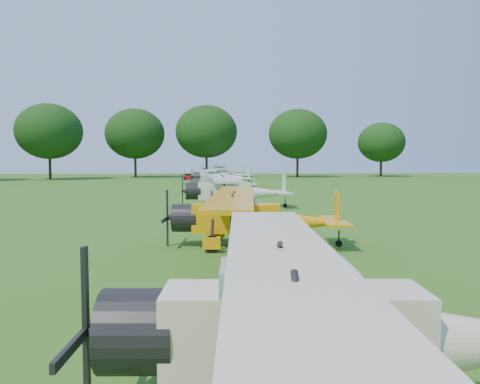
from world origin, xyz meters
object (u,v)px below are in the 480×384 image
object	(u,v)px
aircraft_1	(335,317)
aircraft_6	(227,173)
aircraft_7	(223,170)
aircraft_5	(220,175)
aircraft_4	(222,182)
golf_cart	(189,176)
aircraft_3	(232,188)
aircraft_2	(250,213)

from	to	relation	value
aircraft_1	aircraft_6	distance (m)	61.90
aircraft_1	aircraft_7	world-z (taller)	aircraft_7
aircraft_5	aircraft_4	bearing A→B (deg)	-83.49
aircraft_6	golf_cart	world-z (taller)	aircraft_6
aircraft_3	golf_cart	world-z (taller)	aircraft_3
aircraft_5	aircraft_6	world-z (taller)	aircraft_5
aircraft_7	aircraft_1	bearing A→B (deg)	-94.30
aircraft_2	aircraft_4	xyz separation A→B (m)	(-0.59, 26.18, -0.07)
aircraft_5	aircraft_6	size ratio (longest dim) A/B	1.11
aircraft_3	aircraft_7	world-z (taller)	aircraft_7
aircraft_1	aircraft_2	distance (m)	11.43
aircraft_2	aircraft_7	bearing A→B (deg)	94.31
aircraft_2	aircraft_5	distance (m)	38.08
aircraft_6	aircraft_7	size ratio (longest dim) A/B	0.85
aircraft_3	golf_cart	bearing A→B (deg)	94.39
aircraft_2	golf_cart	xyz separation A→B (m)	(-5.18, 56.85, -0.67)
aircraft_3	aircraft_4	world-z (taller)	aircraft_3
aircraft_3	aircraft_2	bearing A→B (deg)	-91.99
aircraft_1	golf_cart	size ratio (longest dim) A/B	5.33
aircraft_3	aircraft_5	world-z (taller)	aircraft_3
aircraft_3	aircraft_6	xyz separation A→B (m)	(0.68, 36.74, -0.13)
golf_cart	aircraft_2	bearing A→B (deg)	-88.41
aircraft_6	golf_cart	distance (m)	8.63
aircraft_7	golf_cart	world-z (taller)	aircraft_7
aircraft_1	aircraft_5	bearing A→B (deg)	93.97
aircraft_1	golf_cart	xyz separation A→B (m)	(-5.37, 68.28, -0.69)
aircraft_3	aircraft_5	xyz separation A→B (m)	(-0.54, 24.34, -0.00)
aircraft_1	aircraft_5	size ratio (longest dim) A/B	0.95
aircraft_6	aircraft_7	distance (m)	12.72
aircraft_3	aircraft_5	size ratio (longest dim) A/B	1.00
aircraft_2	aircraft_4	distance (m)	26.18
aircraft_1	golf_cart	world-z (taller)	aircraft_1
aircraft_5	aircraft_7	xyz separation A→B (m)	(0.83, 25.11, 0.08)
aircraft_6	aircraft_4	bearing A→B (deg)	-102.45
aircraft_1	aircraft_7	xyz separation A→B (m)	(0.02, 74.61, 0.15)
aircraft_1	golf_cart	distance (m)	68.49
aircraft_1	aircraft_2	bearing A→B (deg)	93.97
aircraft_2	golf_cart	size ratio (longest dim) A/B	5.24
aircraft_1	aircraft_5	world-z (taller)	aircraft_5
aircraft_4	aircraft_7	distance (m)	37.01
aircraft_1	aircraft_6	world-z (taller)	aircraft_1
aircraft_3	aircraft_6	size ratio (longest dim) A/B	1.11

